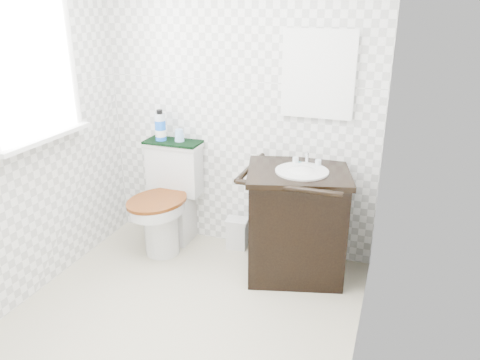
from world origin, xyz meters
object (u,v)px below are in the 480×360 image
Objects in this scene: trash_bin at (237,233)px; mouthwash_bottle at (160,126)px; cup at (179,135)px; vanity at (296,220)px; toilet at (169,204)px.

mouthwash_bottle is at bearing -178.33° from trash_bin.
cup is at bearing 8.91° from mouthwash_bottle.
vanity is 3.68× the size of mouthwash_bottle.
toilet is 0.61m from trash_bin.
vanity is at bearing -11.10° from cup.
mouthwash_bottle reaches higher than toilet.
vanity is 0.64m from trash_bin.
trash_bin is (0.55, 0.14, -0.24)m from toilet.
cup reaches higher than trash_bin.
mouthwash_bottle is (-1.18, 0.18, 0.56)m from vanity.
mouthwash_bottle reaches higher than cup.
cup is (-1.03, 0.20, 0.49)m from vanity.
toilet is at bearing -49.39° from mouthwash_bottle.
mouthwash_bottle is (-0.10, 0.12, 0.62)m from toilet.
vanity is 1.32m from mouthwash_bottle.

